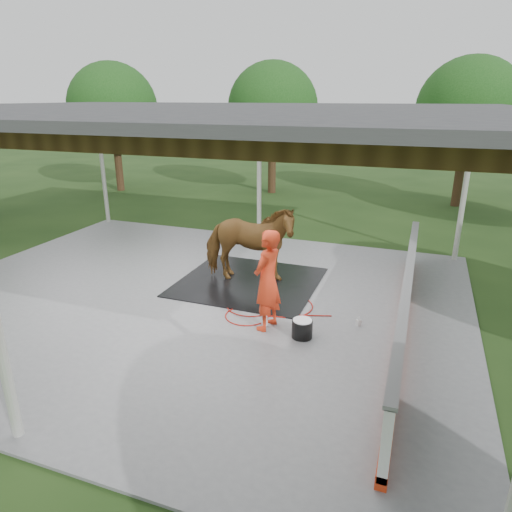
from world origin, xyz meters
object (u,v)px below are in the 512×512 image
(horse, at_px, (249,244))
(handler, at_px, (267,280))
(dasher_board, at_px, (405,305))
(wash_bucket, at_px, (302,328))

(horse, distance_m, handler, 2.30)
(horse, bearing_deg, dasher_board, -116.06)
(handler, height_order, wash_bucket, handler)
(wash_bucket, bearing_deg, horse, 131.43)
(dasher_board, bearing_deg, handler, -163.08)
(horse, distance_m, wash_bucket, 2.95)
(dasher_board, height_order, wash_bucket, dasher_board)
(wash_bucket, bearing_deg, dasher_board, 27.11)
(wash_bucket, bearing_deg, handler, 169.37)
(horse, xyz_separation_m, handler, (1.15, -1.99, 0.01))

